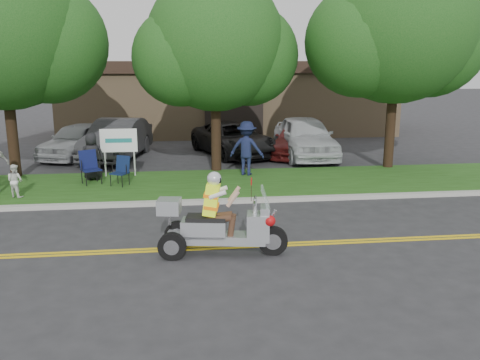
{
  "coord_description": "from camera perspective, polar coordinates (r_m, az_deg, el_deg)",
  "views": [
    {
      "loc": [
        -0.83,
        -11.05,
        4.02
      ],
      "look_at": [
        0.75,
        2.0,
        0.92
      ],
      "focal_mm": 38.0,
      "sensor_mm": 36.0,
      "label": 1
    }
  ],
  "objects": [
    {
      "name": "parked_car_right",
      "position": [
        22.24,
        6.54,
        4.46
      ],
      "size": [
        3.43,
        4.88,
        1.31
      ],
      "primitive_type": "imported",
      "rotation": [
        0.0,
        0.0,
        -0.39
      ],
      "color": "#4B1211",
      "rests_on": "ground"
    },
    {
      "name": "parked_car_far_left",
      "position": [
        22.57,
        -17.76,
        4.27
      ],
      "size": [
        3.17,
        4.69,
        1.48
      ],
      "primitive_type": "imported",
      "rotation": [
        0.0,
        0.0,
        -0.36
      ],
      "color": "#9A9DA1",
      "rests_on": "ground"
    },
    {
      "name": "child_right",
      "position": [
        16.24,
        -23.95,
        -0.07
      ],
      "size": [
        0.6,
        0.55,
        0.98
      ],
      "primitive_type": "imported",
      "rotation": [
        0.0,
        0.0,
        2.66
      ],
      "color": "silver",
      "rests_on": "grass_verge"
    },
    {
      "name": "centerline_near",
      "position": [
        11.24,
        -2.21,
        -7.68
      ],
      "size": [
        60.0,
        0.1,
        0.01
      ],
      "primitive_type": "cube",
      "color": "gold",
      "rests_on": "ground"
    },
    {
      "name": "centerline_far",
      "position": [
        11.39,
        -2.28,
        -7.39
      ],
      "size": [
        60.0,
        0.1,
        0.01
      ],
      "primitive_type": "cube",
      "color": "gold",
      "rests_on": "ground"
    },
    {
      "name": "lawn_chair_b",
      "position": [
        17.23,
        -16.54,
        1.64
      ],
      "size": [
        0.78,
        0.78,
        1.08
      ],
      "rotation": [
        0.0,
        0.0,
        0.48
      ],
      "color": "black",
      "rests_on": "grass_verge"
    },
    {
      "name": "ground",
      "position": [
        11.79,
        -2.45,
        -6.7
      ],
      "size": [
        120.0,
        120.0,
        0.0
      ],
      "primitive_type": "plane",
      "color": "#28282B",
      "rests_on": "ground"
    },
    {
      "name": "tree_mid",
      "position": [
        18.34,
        -2.64,
        14.53
      ],
      "size": [
        5.88,
        4.8,
        7.05
      ],
      "color": "#332114",
      "rests_on": "ground"
    },
    {
      "name": "spectator_chair_a",
      "position": [
        17.71,
        0.75,
        3.59
      ],
      "size": [
        1.39,
        1.12,
        1.89
      ],
      "primitive_type": "imported",
      "rotation": [
        0.0,
        0.0,
        2.74
      ],
      "color": "#161C3D",
      "rests_on": "grass_verge"
    },
    {
      "name": "trike_scooter",
      "position": [
        10.75,
        -2.65,
        -5.16
      ],
      "size": [
        2.75,
        1.09,
        1.8
      ],
      "rotation": [
        0.0,
        0.0,
        -0.17
      ],
      "color": "black",
      "rests_on": "ground"
    },
    {
      "name": "tree_right",
      "position": [
        19.75,
        17.33,
        15.6
      ],
      "size": [
        6.86,
        5.6,
        8.07
      ],
      "color": "#332114",
      "rests_on": "ground"
    },
    {
      "name": "spectator_chair_b",
      "position": [
        17.72,
        -16.27,
        2.6
      ],
      "size": [
        0.83,
        0.58,
        1.6
      ],
      "primitive_type": "imported",
      "rotation": [
        0.0,
        0.0,
        3.24
      ],
      "color": "black",
      "rests_on": "grass_verge"
    },
    {
      "name": "parked_car_far_right",
      "position": [
        21.71,
        7.31,
        4.82
      ],
      "size": [
        2.1,
        5.15,
        1.75
      ],
      "primitive_type": "imported",
      "rotation": [
        0.0,
        0.0,
        -0.01
      ],
      "color": "silver",
      "rests_on": "ground"
    },
    {
      "name": "lawn_chair_a",
      "position": [
        16.75,
        -13.18,
        1.24
      ],
      "size": [
        0.68,
        0.69,
        0.94
      ],
      "rotation": [
        0.0,
        0.0,
        -0.5
      ],
      "color": "black",
      "rests_on": "grass_verge"
    },
    {
      "name": "commercial_building",
      "position": [
        30.23,
        -1.52,
        9.44
      ],
      "size": [
        18.0,
        8.2,
        4.0
      ],
      "color": "#9E7F5B",
      "rests_on": "ground"
    },
    {
      "name": "business_sign",
      "position": [
        17.98,
        -13.45,
        4.05
      ],
      "size": [
        1.25,
        0.06,
        1.75
      ],
      "color": "silver",
      "rests_on": "ground"
    },
    {
      "name": "tree_left",
      "position": [
        18.95,
        -24.96,
        14.57
      ],
      "size": [
        6.62,
        5.4,
        7.78
      ],
      "color": "#332114",
      "rests_on": "ground"
    },
    {
      "name": "parked_car_left",
      "position": [
        21.85,
        -13.67,
        4.47
      ],
      "size": [
        2.75,
        5.26,
        1.65
      ],
      "primitive_type": "imported",
      "rotation": [
        0.0,
        0.0,
        -0.21
      ],
      "color": "#313134",
      "rests_on": "ground"
    },
    {
      "name": "parked_car_mid",
      "position": [
        22.11,
        -0.77,
        4.62
      ],
      "size": [
        3.8,
        5.52,
        1.4
      ],
      "primitive_type": "imported",
      "rotation": [
        0.0,
        0.0,
        0.32
      ],
      "color": "black",
      "rests_on": "ground"
    },
    {
      "name": "grass_verge",
      "position": [
        16.75,
        -3.85,
        -0.47
      ],
      "size": [
        60.0,
        4.0,
        0.1
      ],
      "primitive_type": "cube",
      "color": "#1E4311",
      "rests_on": "ground"
    },
    {
      "name": "curb",
      "position": [
        14.67,
        -3.39,
        -2.43
      ],
      "size": [
        60.0,
        0.25,
        0.12
      ],
      "primitive_type": "cube",
      "color": "#A8A89E",
      "rests_on": "ground"
    }
  ]
}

